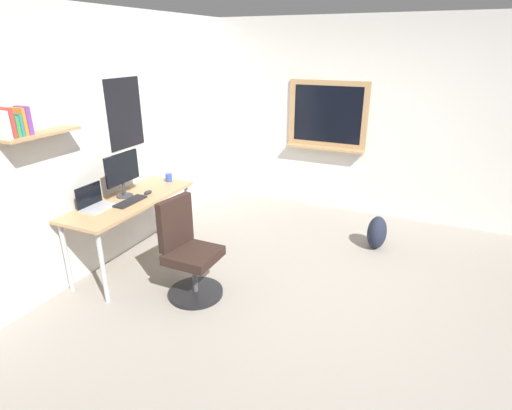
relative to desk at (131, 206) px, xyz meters
name	(u,v)px	position (x,y,z in m)	size (l,w,h in m)	color
ground_plane	(325,304)	(0.12, -2.08, -0.68)	(5.20, 5.20, 0.00)	gray
wall_back	(104,141)	(0.12, 0.36, 0.63)	(5.00, 0.30, 2.60)	silver
wall_right	(380,121)	(2.57, -2.06, 0.62)	(0.22, 5.00, 2.60)	silver
desk	(131,206)	(0.00, 0.00, 0.00)	(1.49, 0.57, 0.76)	tan
office_chair	(188,255)	(-0.23, -0.85, -0.27)	(0.52, 0.52, 0.95)	black
laptop	(94,203)	(-0.34, 0.14, 0.13)	(0.31, 0.21, 0.23)	#ADAFB5
monitor_primary	(122,172)	(0.04, 0.09, 0.35)	(0.46, 0.17, 0.46)	#38383D
keyboard	(130,201)	(-0.07, -0.07, 0.09)	(0.37, 0.13, 0.02)	black
computer_mouse	(148,192)	(0.21, -0.07, 0.10)	(0.10, 0.06, 0.03)	#262628
coffee_mug	(169,178)	(0.65, -0.02, 0.13)	(0.08, 0.08, 0.09)	#334CA5
backpack	(377,232)	(1.47, -2.31, -0.48)	(0.32, 0.22, 0.39)	#1E2333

